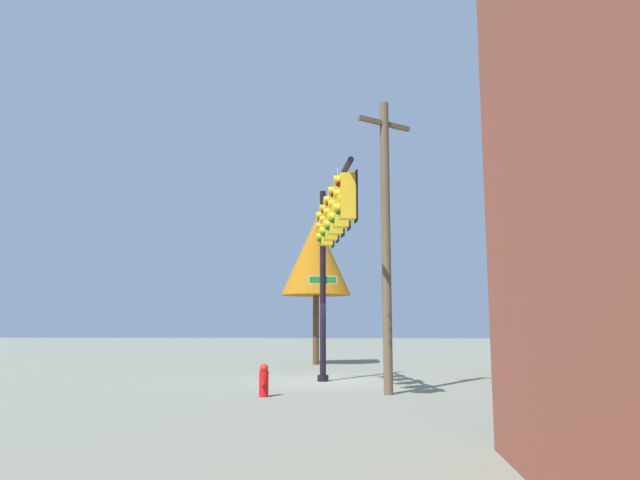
# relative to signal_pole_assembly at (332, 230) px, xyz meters

# --- Properties ---
(ground_plane) EXTENTS (120.00, 120.00, 0.00)m
(ground_plane) POSITION_rel_signal_pole_assembly_xyz_m (-2.70, -0.44, -4.53)
(ground_plane) COLOR gray
(signal_pole_assembly) EXTENTS (6.47, 1.71, 6.28)m
(signal_pole_assembly) POSITION_rel_signal_pole_assembly_xyz_m (0.00, 0.00, 0.00)
(signal_pole_assembly) COLOR black
(signal_pole_assembly) RESTS_ON ground_plane
(utility_pole) EXTENTS (1.19, 1.50, 7.99)m
(utility_pole) POSITION_rel_signal_pole_assembly_xyz_m (0.79, 1.53, -0.36)
(utility_pole) COLOR brown
(utility_pole) RESTS_ON ground_plane
(fire_hydrant) EXTENTS (0.33, 0.24, 0.83)m
(fire_hydrant) POSITION_rel_signal_pole_assembly_xyz_m (1.52, -1.66, -4.12)
(fire_hydrant) COLOR red
(fire_hydrant) RESTS_ON ground_plane
(tree_near) EXTENTS (3.25, 3.25, 6.78)m
(tree_near) POSITION_rel_signal_pole_assembly_xyz_m (-10.65, -1.33, 0.43)
(tree_near) COLOR #4F361D
(tree_near) RESTS_ON ground_plane
(tree_mid) EXTENTS (4.40, 4.40, 7.38)m
(tree_mid) POSITION_rel_signal_pole_assembly_xyz_m (-4.21, 7.49, 0.39)
(tree_mid) COLOR brown
(tree_mid) RESTS_ON ground_plane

